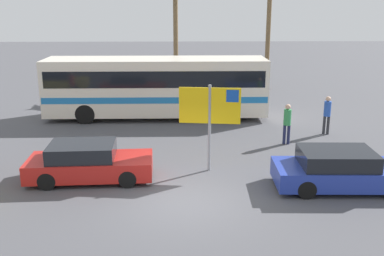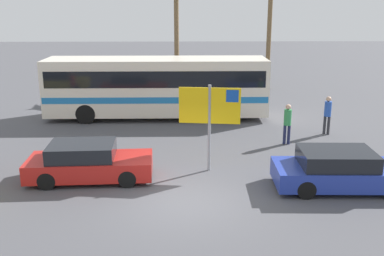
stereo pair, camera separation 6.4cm
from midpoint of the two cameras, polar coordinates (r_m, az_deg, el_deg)
ground at (r=14.00m, az=-0.61°, el=-9.42°), size 120.00×120.00×0.00m
bus_front_coach at (r=23.69m, az=-4.48°, el=5.58°), size 11.59×2.70×3.17m
ferry_sign at (r=15.78m, az=2.57°, el=2.45°), size 2.19×0.33×3.20m
car_blue at (r=15.51m, az=18.84°, el=-5.18°), size 4.62×1.99×1.32m
car_red at (r=15.81m, az=-13.12°, el=-4.32°), size 4.35×1.97×1.32m
pedestrian_by_bus at (r=21.55m, az=17.16°, el=1.98°), size 0.32×0.32×1.82m
pedestrian_near_sign at (r=19.59m, az=12.29°, el=0.93°), size 0.32×0.32×1.79m
palm_tree_seaside at (r=30.66m, az=-1.98°, el=15.51°), size 2.80×2.89×7.18m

